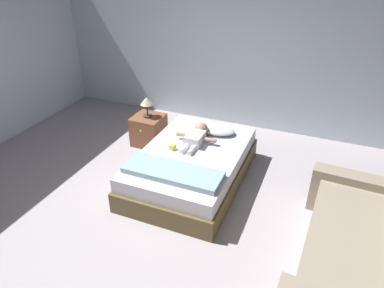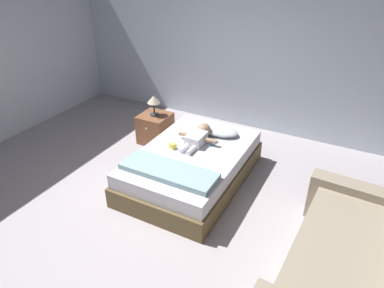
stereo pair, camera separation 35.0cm
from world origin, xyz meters
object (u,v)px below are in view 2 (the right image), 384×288
object	(u,v)px
baby	(199,136)
toothbrush	(214,144)
couch	(362,269)
lamp	(154,101)
pillow	(218,130)
toy_block	(173,146)
bed	(192,166)
nightstand	(155,128)

from	to	relation	value
baby	toothbrush	bearing A→B (deg)	4.75
couch	lamp	bearing A→B (deg)	154.42
toothbrush	lamp	bearing A→B (deg)	162.14
pillow	toy_block	xyz separation A→B (m)	(-0.34, -0.64, -0.02)
couch	bed	bearing A→B (deg)	158.60
bed	toy_block	world-z (taller)	toy_block
baby	couch	xyz separation A→B (m)	(2.11, -1.07, -0.24)
nightstand	toy_block	distance (m)	1.07
nightstand	toy_block	world-z (taller)	toy_block
nightstand	lamp	size ratio (longest dim) A/B	1.50
couch	lamp	distance (m)	3.43
pillow	baby	distance (m)	0.35
bed	pillow	distance (m)	0.65
nightstand	toy_block	xyz separation A→B (m)	(0.75, -0.72, 0.25)
bed	toy_block	xyz separation A→B (m)	(-0.24, -0.06, 0.26)
bed	lamp	size ratio (longest dim) A/B	6.11
lamp	toy_block	world-z (taller)	lamp
baby	toy_block	bearing A→B (deg)	-122.17
couch	lamp	world-z (taller)	couch
baby	couch	bearing A→B (deg)	-26.92
nightstand	toothbrush	bearing A→B (deg)	-17.86
toy_block	pillow	bearing A→B (deg)	61.95
couch	nightstand	bearing A→B (deg)	154.42
bed	lamp	distance (m)	1.28
bed	nightstand	distance (m)	1.19
toothbrush	lamp	world-z (taller)	lamp
couch	lamp	size ratio (longest dim) A/B	6.23
bed	baby	size ratio (longest dim) A/B	3.02
toothbrush	nightstand	distance (m)	1.25
pillow	nightstand	xyz separation A→B (m)	(-1.09, 0.08, -0.27)
baby	toy_block	size ratio (longest dim) A/B	7.62
toothbrush	couch	distance (m)	2.20
bed	toothbrush	size ratio (longest dim) A/B	12.29
bed	lamp	bearing A→B (deg)	146.56
couch	toy_block	xyz separation A→B (m)	(-2.32, 0.75, 0.20)
baby	pillow	bearing A→B (deg)	66.44
nightstand	toy_block	bearing A→B (deg)	-43.58
couch	toy_block	world-z (taller)	couch
bed	lamp	xyz separation A→B (m)	(-0.99, 0.66, 0.47)
toothbrush	toy_block	size ratio (longest dim) A/B	1.87
pillow	lamp	bearing A→B (deg)	176.03
couch	toothbrush	bearing A→B (deg)	150.09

